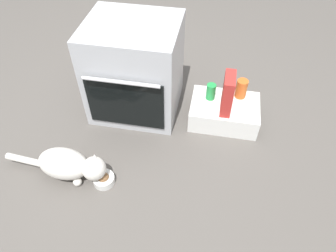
# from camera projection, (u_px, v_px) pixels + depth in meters

# --- Properties ---
(ground) EXTENTS (8.00, 8.00, 0.00)m
(ground) POSITION_uv_depth(u_px,v_px,m) (135.00, 149.00, 2.15)
(ground) COLOR #56514C
(oven) EXTENTS (0.62, 0.59, 0.69)m
(oven) POSITION_uv_depth(u_px,v_px,m) (135.00, 69.00, 2.20)
(oven) COLOR #B7BABF
(oven) RESTS_ON ground
(pantry_cabinet) EXTENTS (0.49, 0.34, 0.16)m
(pantry_cabinet) POSITION_uv_depth(u_px,v_px,m) (224.00, 112.00, 2.28)
(pantry_cabinet) COLOR white
(pantry_cabinet) RESTS_ON ground
(food_bowl) EXTENTS (0.13, 0.13, 0.08)m
(food_bowl) POSITION_uv_depth(u_px,v_px,m) (104.00, 179.00, 1.94)
(food_bowl) COLOR white
(food_bowl) RESTS_ON ground
(cat) EXTENTS (0.69, 0.21, 0.22)m
(cat) POSITION_uv_depth(u_px,v_px,m) (69.00, 165.00, 1.92)
(cat) COLOR silver
(cat) RESTS_ON ground
(sauce_jar) EXTENTS (0.08, 0.08, 0.14)m
(sauce_jar) POSITION_uv_depth(u_px,v_px,m) (241.00, 89.00, 2.23)
(sauce_jar) COLOR #D16023
(sauce_jar) RESTS_ON pantry_cabinet
(soda_can) EXTENTS (0.07, 0.07, 0.12)m
(soda_can) POSITION_uv_depth(u_px,v_px,m) (211.00, 92.00, 2.22)
(soda_can) COLOR green
(soda_can) RESTS_ON pantry_cabinet
(cereal_box) EXTENTS (0.07, 0.18, 0.28)m
(cereal_box) POSITION_uv_depth(u_px,v_px,m) (228.00, 94.00, 2.08)
(cereal_box) COLOR #B72D28
(cereal_box) RESTS_ON pantry_cabinet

